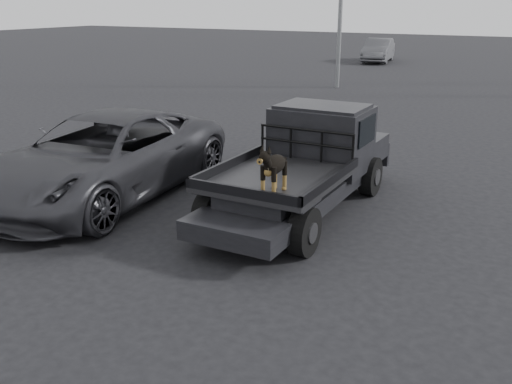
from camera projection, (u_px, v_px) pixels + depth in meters
The scene contains 7 objects.
ground at pixel (208, 251), 8.73m from camera, with size 120.00×120.00×0.00m, color black.
flatbed_ute at pixel (300, 187), 10.26m from camera, with size 2.00×5.40×0.92m, color black, non-canonical shape.
ute_cab at pixel (322, 128), 10.76m from camera, with size 1.72×1.30×0.88m, color black, non-canonical shape.
headache_rack at pixel (306, 145), 10.19m from camera, with size 1.80×0.08×0.55m, color black, non-canonical shape.
dog at pixel (274, 169), 8.42m from camera, with size 0.32×0.60×0.74m, color black, non-canonical shape.
parked_suv at pixel (103, 157), 10.95m from camera, with size 2.65×5.74×1.60m, color #303035.
distant_car_a at pixel (378, 50), 35.19m from camera, with size 1.48×4.25×1.40m, color #4F4F54.
Camera 1 is at (4.45, -6.67, 3.66)m, focal length 40.00 mm.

